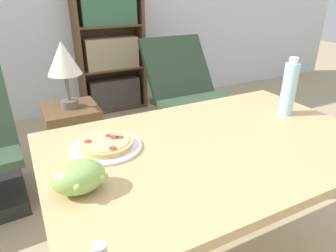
{
  "coord_description": "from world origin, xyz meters",
  "views": [
    {
      "loc": [
        -0.61,
        -0.8,
        1.31
      ],
      "look_at": [
        -0.12,
        0.15,
        0.82
      ],
      "focal_mm": 32.0,
      "sensor_mm": 36.0,
      "label": 1
    }
  ],
  "objects_px": {
    "drink_bottle": "(289,88)",
    "side_table": "(76,148)",
    "pizza_on_plate": "(106,145)",
    "lounge_chair_far": "(185,103)",
    "table_lamp": "(64,61)",
    "grape_bunch": "(78,177)",
    "bookshelf": "(111,51)"
  },
  "relations": [
    {
      "from": "pizza_on_plate",
      "to": "side_table",
      "type": "xyz_separation_m",
      "value": [
        0.02,
        0.92,
        -0.47
      ]
    },
    {
      "from": "pizza_on_plate",
      "to": "bookshelf",
      "type": "bearing_deg",
      "value": 72.48
    },
    {
      "from": "side_table",
      "to": "table_lamp",
      "type": "bearing_deg",
      "value": 0.0
    },
    {
      "from": "drink_bottle",
      "to": "side_table",
      "type": "distance_m",
      "value": 1.42
    },
    {
      "from": "grape_bunch",
      "to": "table_lamp",
      "type": "xyz_separation_m",
      "value": [
        0.16,
        1.13,
        0.1
      ]
    },
    {
      "from": "pizza_on_plate",
      "to": "drink_bottle",
      "type": "height_order",
      "value": "drink_bottle"
    },
    {
      "from": "lounge_chair_far",
      "to": "table_lamp",
      "type": "relative_size",
      "value": 2.09
    },
    {
      "from": "pizza_on_plate",
      "to": "table_lamp",
      "type": "xyz_separation_m",
      "value": [
        0.02,
        0.92,
        0.13
      ]
    },
    {
      "from": "pizza_on_plate",
      "to": "side_table",
      "type": "bearing_deg",
      "value": 88.99
    },
    {
      "from": "drink_bottle",
      "to": "lounge_chair_far",
      "type": "height_order",
      "value": "drink_bottle"
    },
    {
      "from": "pizza_on_plate",
      "to": "bookshelf",
      "type": "height_order",
      "value": "bookshelf"
    },
    {
      "from": "grape_bunch",
      "to": "bookshelf",
      "type": "height_order",
      "value": "bookshelf"
    },
    {
      "from": "drink_bottle",
      "to": "grape_bunch",
      "type": "bearing_deg",
      "value": -171.03
    },
    {
      "from": "grape_bunch",
      "to": "lounge_chair_far",
      "type": "bearing_deg",
      "value": 50.82
    },
    {
      "from": "pizza_on_plate",
      "to": "lounge_chair_far",
      "type": "height_order",
      "value": "lounge_chair_far"
    },
    {
      "from": "drink_bottle",
      "to": "side_table",
      "type": "relative_size",
      "value": 0.45
    },
    {
      "from": "drink_bottle",
      "to": "table_lamp",
      "type": "distance_m",
      "value": 1.29
    },
    {
      "from": "pizza_on_plate",
      "to": "grape_bunch",
      "type": "height_order",
      "value": "grape_bunch"
    },
    {
      "from": "pizza_on_plate",
      "to": "side_table",
      "type": "distance_m",
      "value": 1.03
    },
    {
      "from": "table_lamp",
      "to": "pizza_on_plate",
      "type": "bearing_deg",
      "value": -91.01
    },
    {
      "from": "bookshelf",
      "to": "table_lamp",
      "type": "xyz_separation_m",
      "value": [
        -0.7,
        -1.36,
        0.23
      ]
    },
    {
      "from": "side_table",
      "to": "table_lamp",
      "type": "height_order",
      "value": "table_lamp"
    },
    {
      "from": "bookshelf",
      "to": "lounge_chair_far",
      "type": "bearing_deg",
      "value": -62.66
    },
    {
      "from": "bookshelf",
      "to": "side_table",
      "type": "distance_m",
      "value": 1.58
    },
    {
      "from": "drink_bottle",
      "to": "table_lamp",
      "type": "xyz_separation_m",
      "value": [
        -0.85,
        0.97,
        0.02
      ]
    },
    {
      "from": "pizza_on_plate",
      "to": "lounge_chair_far",
      "type": "relative_size",
      "value": 0.3
    },
    {
      "from": "drink_bottle",
      "to": "bookshelf",
      "type": "xyz_separation_m",
      "value": [
        -0.15,
        2.34,
        -0.21
      ]
    },
    {
      "from": "side_table",
      "to": "grape_bunch",
      "type": "bearing_deg",
      "value": -98.14
    },
    {
      "from": "lounge_chair_far",
      "to": "side_table",
      "type": "xyz_separation_m",
      "value": [
        -1.16,
        -0.48,
        0.02
      ]
    },
    {
      "from": "pizza_on_plate",
      "to": "table_lamp",
      "type": "bearing_deg",
      "value": 88.99
    },
    {
      "from": "drink_bottle",
      "to": "lounge_chair_far",
      "type": "distance_m",
      "value": 1.61
    },
    {
      "from": "pizza_on_plate",
      "to": "grape_bunch",
      "type": "bearing_deg",
      "value": -123.91
    }
  ]
}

